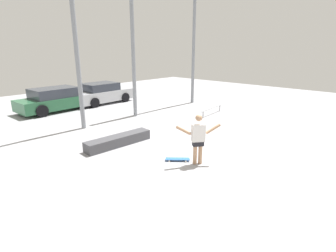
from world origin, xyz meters
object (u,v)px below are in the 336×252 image
Objects in this scene: skateboard at (178,159)px; parked_car_green at (57,99)px; grind_box at (119,140)px; grind_rail at (212,109)px; parked_car_silver at (102,93)px; skateboarder at (198,137)px.

parked_car_green is (0.59, 10.09, 0.60)m from skateboard.
grind_box reaches higher than skateboard.
grind_rail is at bearing -55.43° from parked_car_green.
grind_box is at bearing -100.64° from parked_car_green.
grind_box is 0.67× the size of parked_car_silver.
grind_box is (-0.46, 2.63, 0.13)m from skateboard.
parked_car_green is (0.31, 10.71, -0.24)m from skateboarder.
skateboarder reaches higher than parked_car_silver.
grind_box is 7.56m from parked_car_green.
grind_rail is 9.17m from parked_car_green.
grind_box is at bearing 148.14° from skateboard.
skateboarder is 1.08m from skateboard.
parked_car_green is (1.05, 7.47, 0.48)m from grind_box.
parked_car_green reaches higher than parked_car_silver.
grind_box is at bearing -120.77° from parked_car_silver.
parked_car_green is 1.14× the size of parked_car_silver.
skateboarder is 0.70× the size of grind_rail.
skateboarder is at bearing -17.42° from skateboard.
skateboarder is 3.40m from grind_box.
skateboarder reaches higher than parked_car_green.
parked_car_silver is (-2.46, 7.26, 0.36)m from grind_rail.
parked_car_green reaches higher than skateboard.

